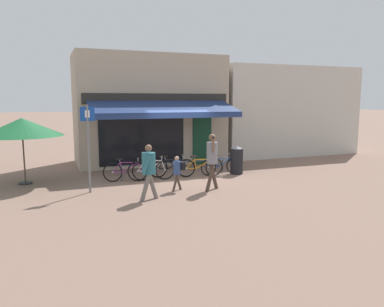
{
  "coord_description": "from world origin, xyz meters",
  "views": [
    {
      "loc": [
        -4.83,
        -12.85,
        2.92
      ],
      "look_at": [
        -0.16,
        -0.88,
        1.05
      ],
      "focal_mm": 35.0,
      "sensor_mm": 36.0,
      "label": 1
    }
  ],
  "objects_px": {
    "pedestrian_child": "(178,169)",
    "cafe_parasol": "(22,127)",
    "parking_sign": "(88,140)",
    "bicycle_orange": "(200,167)",
    "pedestrian_second_adult": "(149,167)",
    "litter_bin": "(237,160)",
    "bicycle_black": "(172,168)",
    "pedestrian_adult": "(212,155)",
    "bicycle_blue": "(221,166)",
    "bicycle_purple": "(127,171)",
    "bicycle_silver": "(151,170)"
  },
  "relations": [
    {
      "from": "litter_bin",
      "to": "cafe_parasol",
      "type": "distance_m",
      "value": 7.89
    },
    {
      "from": "pedestrian_child",
      "to": "bicycle_blue",
      "type": "bearing_deg",
      "value": -144.8
    },
    {
      "from": "pedestrian_adult",
      "to": "pedestrian_child",
      "type": "relative_size",
      "value": 1.63
    },
    {
      "from": "bicycle_black",
      "to": "bicycle_blue",
      "type": "bearing_deg",
      "value": 9.39
    },
    {
      "from": "pedestrian_second_adult",
      "to": "bicycle_purple",
      "type": "bearing_deg",
      "value": -79.8
    },
    {
      "from": "bicycle_orange",
      "to": "litter_bin",
      "type": "xyz_separation_m",
      "value": [
        1.55,
        -0.01,
        0.19
      ]
    },
    {
      "from": "bicycle_black",
      "to": "litter_bin",
      "type": "height_order",
      "value": "litter_bin"
    },
    {
      "from": "bicycle_blue",
      "to": "pedestrian_second_adult",
      "type": "bearing_deg",
      "value": -146.15
    },
    {
      "from": "bicycle_silver",
      "to": "litter_bin",
      "type": "relative_size",
      "value": 1.55
    },
    {
      "from": "bicycle_purple",
      "to": "cafe_parasol",
      "type": "xyz_separation_m",
      "value": [
        -3.39,
        0.82,
        1.61
      ]
    },
    {
      "from": "bicycle_purple",
      "to": "bicycle_black",
      "type": "distance_m",
      "value": 1.7
    },
    {
      "from": "cafe_parasol",
      "to": "bicycle_purple",
      "type": "bearing_deg",
      "value": -13.56
    },
    {
      "from": "bicycle_orange",
      "to": "pedestrian_second_adult",
      "type": "distance_m",
      "value": 3.7
    },
    {
      "from": "bicycle_purple",
      "to": "pedestrian_second_adult",
      "type": "xyz_separation_m",
      "value": [
        0.08,
        -2.77,
        0.62
      ]
    },
    {
      "from": "bicycle_silver",
      "to": "bicycle_orange",
      "type": "bearing_deg",
      "value": 4.77
    },
    {
      "from": "bicycle_black",
      "to": "parking_sign",
      "type": "bearing_deg",
      "value": -143.96
    },
    {
      "from": "bicycle_blue",
      "to": "pedestrian_child",
      "type": "relative_size",
      "value": 1.55
    },
    {
      "from": "parking_sign",
      "to": "bicycle_black",
      "type": "bearing_deg",
      "value": 21.51
    },
    {
      "from": "bicycle_black",
      "to": "pedestrian_adult",
      "type": "bearing_deg",
      "value": -61.42
    },
    {
      "from": "bicycle_black",
      "to": "bicycle_orange",
      "type": "distance_m",
      "value": 1.08
    },
    {
      "from": "pedestrian_child",
      "to": "cafe_parasol",
      "type": "height_order",
      "value": "cafe_parasol"
    },
    {
      "from": "litter_bin",
      "to": "bicycle_blue",
      "type": "bearing_deg",
      "value": 170.69
    },
    {
      "from": "pedestrian_second_adult",
      "to": "cafe_parasol",
      "type": "height_order",
      "value": "cafe_parasol"
    },
    {
      "from": "bicycle_silver",
      "to": "pedestrian_second_adult",
      "type": "xyz_separation_m",
      "value": [
        -0.76,
        -2.57,
        0.6
      ]
    },
    {
      "from": "cafe_parasol",
      "to": "litter_bin",
      "type": "bearing_deg",
      "value": -8.12
    },
    {
      "from": "cafe_parasol",
      "to": "bicycle_orange",
      "type": "bearing_deg",
      "value": -10.03
    },
    {
      "from": "bicycle_silver",
      "to": "litter_bin",
      "type": "xyz_separation_m",
      "value": [
        3.44,
        -0.08,
        0.17
      ]
    },
    {
      "from": "bicycle_purple",
      "to": "bicycle_orange",
      "type": "bearing_deg",
      "value": 2.87
    },
    {
      "from": "parking_sign",
      "to": "litter_bin",
      "type": "bearing_deg",
      "value": 9.47
    },
    {
      "from": "bicycle_orange",
      "to": "parking_sign",
      "type": "bearing_deg",
      "value": -160.48
    },
    {
      "from": "bicycle_silver",
      "to": "cafe_parasol",
      "type": "height_order",
      "value": "cafe_parasol"
    },
    {
      "from": "bicycle_blue",
      "to": "pedestrian_child",
      "type": "distance_m",
      "value": 3.06
    },
    {
      "from": "bicycle_purple",
      "to": "bicycle_orange",
      "type": "distance_m",
      "value": 2.75
    },
    {
      "from": "bicycle_orange",
      "to": "pedestrian_adult",
      "type": "xyz_separation_m",
      "value": [
        -0.46,
        -2.08,
        0.76
      ]
    },
    {
      "from": "bicycle_orange",
      "to": "bicycle_silver",
      "type": "bearing_deg",
      "value": -175.6
    },
    {
      "from": "pedestrian_child",
      "to": "parking_sign",
      "type": "xyz_separation_m",
      "value": [
        -2.67,
        0.77,
        0.96
      ]
    },
    {
      "from": "pedestrian_second_adult",
      "to": "pedestrian_child",
      "type": "bearing_deg",
      "value": -138.0
    },
    {
      "from": "pedestrian_child",
      "to": "litter_bin",
      "type": "bearing_deg",
      "value": -152.29
    },
    {
      "from": "pedestrian_second_adult",
      "to": "litter_bin",
      "type": "xyz_separation_m",
      "value": [
        4.2,
        2.49,
        -0.43
      ]
    },
    {
      "from": "parking_sign",
      "to": "pedestrian_child",
      "type": "bearing_deg",
      "value": -16.15
    },
    {
      "from": "parking_sign",
      "to": "cafe_parasol",
      "type": "bearing_deg",
      "value": 133.81
    },
    {
      "from": "bicycle_purple",
      "to": "litter_bin",
      "type": "height_order",
      "value": "litter_bin"
    },
    {
      "from": "litter_bin",
      "to": "parking_sign",
      "type": "distance_m",
      "value": 5.9
    },
    {
      "from": "bicycle_orange",
      "to": "litter_bin",
      "type": "distance_m",
      "value": 1.56
    },
    {
      "from": "bicycle_blue",
      "to": "pedestrian_second_adult",
      "type": "distance_m",
      "value": 4.46
    },
    {
      "from": "pedestrian_second_adult",
      "to": "cafe_parasol",
      "type": "relative_size",
      "value": 0.6
    },
    {
      "from": "bicycle_black",
      "to": "pedestrian_adult",
      "type": "xyz_separation_m",
      "value": [
        0.59,
        -2.35,
        0.76
      ]
    },
    {
      "from": "bicycle_black",
      "to": "cafe_parasol",
      "type": "height_order",
      "value": "cafe_parasol"
    },
    {
      "from": "bicycle_black",
      "to": "litter_bin",
      "type": "xyz_separation_m",
      "value": [
        2.59,
        -0.28,
        0.18
      ]
    },
    {
      "from": "bicycle_black",
      "to": "bicycle_blue",
      "type": "xyz_separation_m",
      "value": [
        1.97,
        -0.18,
        -0.02
      ]
    }
  ]
}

